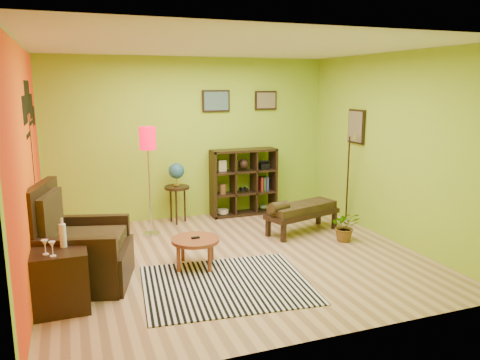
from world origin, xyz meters
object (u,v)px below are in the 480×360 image
object	(u,v)px
globe_table	(177,178)
bench	(301,210)
side_cabinet	(61,280)
armchair	(79,254)
cube_shelf	(244,182)
floor_lamp	(148,148)
potted_plant	(345,229)
coffee_table	(195,242)

from	to	relation	value
globe_table	bench	distance (m)	2.16
side_cabinet	bench	world-z (taller)	side_cabinet
armchair	cube_shelf	distance (m)	3.65
floor_lamp	bench	bearing A→B (deg)	-17.66
floor_lamp	globe_table	xyz separation A→B (m)	(0.54, 0.53, -0.60)
globe_table	potted_plant	xyz separation A→B (m)	(2.17, -1.83, -0.61)
floor_lamp	potted_plant	xyz separation A→B (m)	(2.71, -1.30, -1.20)
side_cabinet	coffee_table	bearing A→B (deg)	22.28
coffee_table	globe_table	world-z (taller)	globe_table
side_cabinet	potted_plant	distance (m)	4.11
coffee_table	floor_lamp	distance (m)	1.87
coffee_table	potted_plant	bearing A→B (deg)	5.01
coffee_table	armchair	size ratio (longest dim) A/B	0.51
armchair	bench	world-z (taller)	armchair
side_cabinet	cube_shelf	distance (m)	4.20
armchair	side_cabinet	distance (m)	0.66
globe_table	cube_shelf	distance (m)	1.29
coffee_table	bench	xyz separation A→B (m)	(1.94, 0.79, 0.04)
coffee_table	side_cabinet	size ratio (longest dim) A/B	0.64
floor_lamp	bench	distance (m)	2.58
floor_lamp	coffee_table	bearing A→B (deg)	-77.96
side_cabinet	bench	xyz separation A→B (m)	(3.56, 1.46, 0.04)
coffee_table	potted_plant	distance (m)	2.40
armchair	globe_table	bearing A→B (deg)	51.54
floor_lamp	bench	size ratio (longest dim) A/B	1.28
floor_lamp	globe_table	size ratio (longest dim) A/B	1.64
potted_plant	globe_table	bearing A→B (deg)	139.81
armchair	side_cabinet	xyz separation A→B (m)	(-0.19, -0.63, -0.04)
side_cabinet	bench	bearing A→B (deg)	22.30
coffee_table	side_cabinet	world-z (taller)	side_cabinet
armchair	potted_plant	distance (m)	3.83
floor_lamp	potted_plant	distance (m)	3.24
armchair	globe_table	size ratio (longest dim) A/B	1.18
bench	potted_plant	world-z (taller)	bench
potted_plant	floor_lamp	bearing A→B (deg)	154.32
bench	potted_plant	xyz separation A→B (m)	(0.45, -0.59, -0.19)
cube_shelf	side_cabinet	bearing A→B (deg)	-137.93
globe_table	potted_plant	size ratio (longest dim) A/B	2.24
coffee_table	floor_lamp	size ratio (longest dim) A/B	0.36
armchair	bench	xyz separation A→B (m)	(3.37, 0.83, 0.00)
cube_shelf	coffee_table	bearing A→B (deg)	-124.77
armchair	bench	size ratio (longest dim) A/B	0.92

